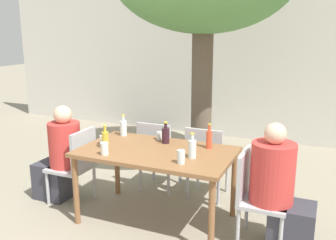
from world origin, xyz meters
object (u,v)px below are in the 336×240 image
Objects in this scene: patio_chair_2 at (158,152)px; wine_bottle_0 at (166,135)px; person_seated_0 at (60,158)px; oil_cruet_3 at (105,139)px; drinking_glass_1 at (105,149)px; patio_chair_3 at (206,159)px; drinking_glass_2 at (159,136)px; person_seated_1 at (280,192)px; patio_chair_1 at (255,192)px; water_bottle_4 at (123,128)px; drinking_glass_0 at (103,140)px; drinking_glass_3 at (181,157)px; patio_chair_0 at (76,162)px; soda_bottle_1 at (209,139)px; water_bottle_2 at (192,148)px; dining_table_front at (156,157)px.

wine_bottle_0 is at bearing 124.85° from patio_chair_2.
person_seated_0 reaches higher than patio_chair_2.
oil_cruet_3 is at bearing 78.11° from person_seated_0.
patio_chair_2 is at bearing 124.85° from wine_bottle_0.
wine_bottle_0 is (1.24, 0.26, 0.35)m from person_seated_0.
drinking_glass_1 is (0.85, -0.33, 0.32)m from person_seated_0.
patio_chair_3 reaches higher than drinking_glass_2.
drinking_glass_1 is (-1.64, -0.33, 0.30)m from person_seated_1.
patio_chair_2 is at bearing 62.33° from patio_chair_1.
water_bottle_4 reaches higher than wine_bottle_0.
drinking_glass_1 is (0.18, -0.67, -0.03)m from water_bottle_4.
oil_cruet_3 is 0.64m from drinking_glass_2.
drinking_glass_3 reaches higher than drinking_glass_0.
patio_chair_0 is at bearing 169.35° from drinking_glass_3.
water_bottle_2 is (-0.06, -0.35, -0.01)m from soda_bottle_1.
patio_chair_2 is (-0.31, 0.70, -0.20)m from dining_table_front.
patio_chair_0 and patio_chair_1 have the same top height.
patio_chair_0 is 3.36× the size of soda_bottle_1.
patio_chair_1 is at bearing 0.00° from dining_table_front.
patio_chair_1 is 1.24m from drinking_glass_2.
patio_chair_1 is 1.50m from patio_chair_2.
soda_bottle_1 is at bearing 100.51° from patio_chair_0.
patio_chair_2 is 7.04× the size of drinking_glass_1.
drinking_glass_1 is 1.38× the size of drinking_glass_2.
dining_table_front is 1.77× the size of patio_chair_3.
person_seated_1 is 1.88m from water_bottle_4.
drinking_glass_1 is (0.21, -0.29, 0.01)m from drinking_glass_0.
drinking_glass_0 is at bearing 178.35° from water_bottle_2.
patio_chair_1 is 3.36× the size of soda_bottle_1.
person_seated_1 is 0.89m from water_bottle_2.
patio_chair_0 is 1.48m from water_bottle_2.
person_seated_0 is 1.70m from water_bottle_2.
drinking_glass_0 is at bearing 85.77° from person_seated_0.
water_bottle_4 is (0.44, 0.34, 0.37)m from patio_chair_0.
oil_cruet_3 is 0.16m from drinking_glass_0.
drinking_glass_0 reaches higher than dining_table_front.
water_bottle_4 is 0.70m from drinking_glass_1.
dining_table_front is 1.03m from patio_chair_1.
patio_chair_1 is 0.75× the size of person_seated_1.
dining_table_front is at bearing 90.00° from patio_chair_0.
soda_bottle_1 is (0.47, 0.28, 0.18)m from dining_table_front.
soda_bottle_1 reaches higher than drinking_glass_0.
drinking_glass_3 is at bearing 125.71° from patio_chair_2.
person_seated_0 is at bearing -168.00° from wine_bottle_0.
person_seated_0 reaches higher than soda_bottle_1.
wine_bottle_0 reaches higher than patio_chair_0.
patio_chair_1 is 3.57× the size of water_bottle_2.
person_seated_1 is 0.88m from soda_bottle_1.
drinking_glass_3 is at bearing 80.85° from person_seated_0.
drinking_glass_1 reaches higher than drinking_glass_2.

